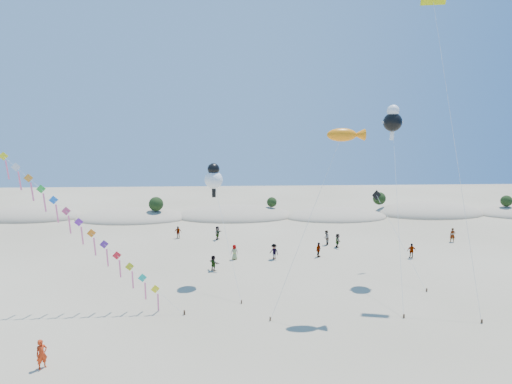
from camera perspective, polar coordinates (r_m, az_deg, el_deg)
The scene contains 9 objects.
dune_ridge at distance 68.38m, azimuth -2.00°, elevation -3.19°, with size 145.30×11.49×5.57m.
kite_train at distance 38.97m, azimuth -30.48°, elevation 3.89°, with size 26.79×6.29×22.84m.
fish_kite at distance 33.57m, azimuth 11.89°, elevation 7.42°, with size 7.44×3.11×14.21m.
cartoon_kite_low at distance 39.47m, azimuth -5.67°, elevation 1.92°, with size 3.28×6.91×11.00m.
cartoon_kite_high at distance 42.42m, azimuth 17.77°, elevation 9.12°, with size 3.17×10.84×16.32m.
parafoil_kite at distance 42.14m, azimuth 22.69°, elevation 21.59°, with size 2.19×9.32×25.26m.
dark_kite at distance 43.69m, azimuth 17.06°, elevation -2.95°, with size 3.03×7.15×8.00m.
flyer_foreground at distance 30.16m, azimuth -26.67°, elevation -18.75°, with size 0.65×0.43×1.79m, color red.
beachgoers at distance 49.98m, azimuth 4.11°, elevation -6.90°, with size 35.27×13.62×1.81m.
Camera 1 is at (-0.04, -21.72, 14.42)m, focal length 30.00 mm.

